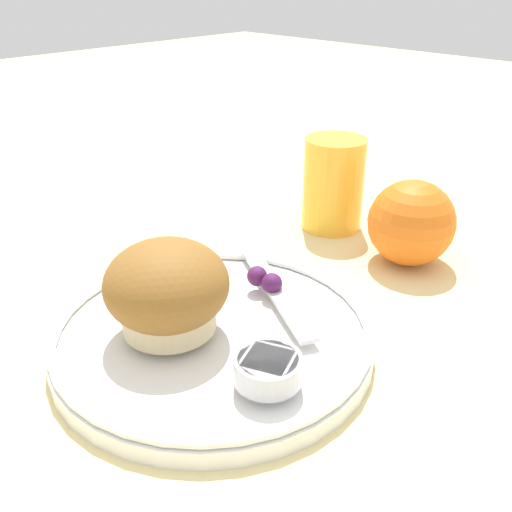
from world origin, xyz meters
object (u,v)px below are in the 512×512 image
object	(u,v)px
muffin	(167,290)
juice_glass	(333,184)
butter_knife	(271,287)
orange_fruit	(411,223)

from	to	relation	value
muffin	juice_glass	xyz separation A→B (m)	(-0.05, 0.26, -0.00)
muffin	butter_knife	distance (m)	0.10
butter_knife	juice_glass	world-z (taller)	juice_glass
muffin	juice_glass	distance (m)	0.27
butter_knife	juice_glass	distance (m)	0.19
butter_knife	orange_fruit	distance (m)	0.16
muffin	orange_fruit	xyz separation A→B (m)	(0.05, 0.25, -0.01)
juice_glass	muffin	bearing A→B (deg)	-78.84
butter_knife	muffin	bearing A→B (deg)	-72.04
butter_knife	orange_fruit	size ratio (longest dim) A/B	1.74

